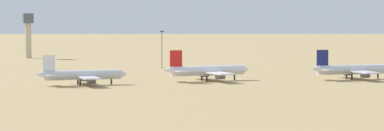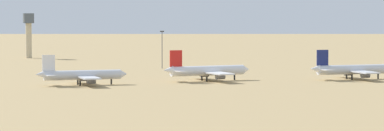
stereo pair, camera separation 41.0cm
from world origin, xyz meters
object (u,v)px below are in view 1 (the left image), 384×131
at_px(control_tower, 28,31).
at_px(light_pole_west, 162,47).
at_px(parked_jet_navy_4, 352,70).
at_px(parked_jet_white_2, 82,75).
at_px(parked_jet_red_3, 207,71).

xyz_separation_m(control_tower, light_pole_west, (43.42, -107.78, -4.85)).
xyz_separation_m(parked_jet_navy_4, light_pole_west, (-49.61, 86.89, 5.86)).
bearing_deg(parked_jet_white_2, light_pole_west, 57.06).
xyz_separation_m(parked_jet_white_2, parked_jet_red_3, (48.07, 5.31, 0.27)).
height_order(parked_jet_red_3, light_pole_west, light_pole_west).
xyz_separation_m(parked_jet_red_3, parked_jet_navy_4, (54.60, -9.37, -0.07)).
relative_size(parked_jet_white_2, parked_jet_navy_4, 0.95).
bearing_deg(parked_jet_white_2, control_tower, 86.81).
bearing_deg(parked_jet_red_3, parked_jet_white_2, 179.71).
relative_size(control_tower, light_pole_west, 1.43).
bearing_deg(parked_jet_navy_4, parked_jet_red_3, 169.38).
distance_m(parked_jet_white_2, parked_jet_red_3, 48.37).
distance_m(parked_jet_white_2, parked_jet_navy_4, 102.75).
relative_size(parked_jet_white_2, control_tower, 1.36).
height_order(parked_jet_red_3, control_tower, control_tower).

